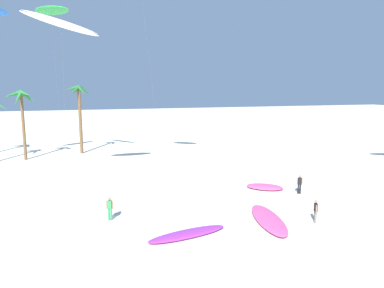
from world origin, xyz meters
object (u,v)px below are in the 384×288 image
object	(u,v)px
palm_tree_2	(21,102)
flying_kite_4	(51,10)
grounded_kite_3	(265,187)
person_mid_field	(300,184)
person_far_watcher	(316,210)
palm_tree_3	(79,100)
person_near_left	(110,208)
flying_kite_2	(61,24)
grounded_kite_2	(268,219)
grounded_kite_0	(188,234)

from	to	relation	value
palm_tree_2	flying_kite_4	xyz separation A→B (m)	(4.43, -4.54, 10.50)
grounded_kite_3	person_mid_field	size ratio (longest dim) A/B	2.22
person_far_watcher	person_mid_field	bearing A→B (deg)	63.91
palm_tree_3	person_near_left	world-z (taller)	palm_tree_3
person_far_watcher	grounded_kite_3	bearing A→B (deg)	84.20
flying_kite_2	person_near_left	size ratio (longest dim) A/B	9.74
flying_kite_4	person_near_left	bearing A→B (deg)	-78.81
palm_tree_3	grounded_kite_2	size ratio (longest dim) A/B	1.55
person_far_watcher	flying_kite_4	bearing A→B (deg)	124.56
grounded_kite_0	flying_kite_2	bearing A→B (deg)	115.76
flying_kite_2	grounded_kite_2	size ratio (longest dim) A/B	2.61
grounded_kite_3	grounded_kite_0	bearing A→B (deg)	-142.06
palm_tree_2	flying_kite_2	size ratio (longest dim) A/B	0.55
grounded_kite_3	palm_tree_3	bearing A→B (deg)	123.14
grounded_kite_2	person_far_watcher	distance (m)	3.29
palm_tree_2	grounded_kite_2	distance (m)	35.26
grounded_kite_0	person_mid_field	size ratio (longest dim) A/B	3.24
flying_kite_4	person_far_watcher	xyz separation A→B (m)	(17.52, -25.43, -17.08)
flying_kite_4	person_mid_field	distance (m)	32.93
person_near_left	person_far_watcher	distance (m)	14.34
person_near_left	palm_tree_2	bearing A→B (deg)	108.74
person_near_left	person_mid_field	world-z (taller)	person_mid_field
grounded_kite_2	person_far_watcher	world-z (taller)	person_far_watcher
grounded_kite_0	grounded_kite_2	size ratio (longest dim) A/B	0.88
person_near_left	palm_tree_3	bearing A→B (deg)	93.01
flying_kite_2	person_far_watcher	size ratio (longest dim) A/B	10.04
palm_tree_2	flying_kite_4	size ratio (longest dim) A/B	0.48
palm_tree_2	grounded_kite_3	size ratio (longest dim) A/B	2.39
grounded_kite_2	person_mid_field	distance (m)	7.82
grounded_kite_0	grounded_kite_3	xyz separation A→B (m)	(9.93, 7.74, 0.05)
grounded_kite_3	person_near_left	size ratio (longest dim) A/B	2.25
flying_kite_4	person_far_watcher	size ratio (longest dim) A/B	11.56
grounded_kite_3	person_mid_field	bearing A→B (deg)	-46.79
person_mid_field	palm_tree_2	bearing A→B (deg)	136.26
person_mid_field	flying_kite_2	bearing A→B (deg)	154.02
grounded_kite_2	grounded_kite_3	world-z (taller)	grounded_kite_3
grounded_kite_2	person_mid_field	xyz separation A→B (m)	(5.99, 4.97, 0.74)
palm_tree_2	person_mid_field	world-z (taller)	palm_tree_2
palm_tree_2	person_mid_field	size ratio (longest dim) A/B	5.30
palm_tree_2	palm_tree_3	distance (m)	7.49
grounded_kite_0	person_mid_field	world-z (taller)	person_mid_field
flying_kite_4	grounded_kite_0	bearing A→B (deg)	-71.21
grounded_kite_2	person_near_left	distance (m)	11.15
person_far_watcher	grounded_kite_0	bearing A→B (deg)	176.00
grounded_kite_2	palm_tree_2	bearing A→B (deg)	123.31
flying_kite_4	person_near_left	xyz separation A→B (m)	(4.06, -20.49, -17.05)
grounded_kite_2	person_far_watcher	size ratio (longest dim) A/B	3.85
palm_tree_2	person_near_left	bearing A→B (deg)	-71.26
flying_kite_2	person_far_watcher	bearing A→B (deg)	-43.61
person_near_left	person_mid_field	xyz separation A→B (m)	(16.45, 1.17, 0.01)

